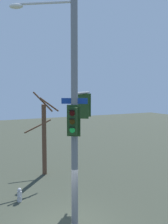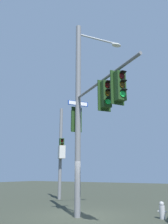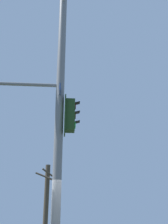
{
  "view_description": "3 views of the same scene",
  "coord_description": "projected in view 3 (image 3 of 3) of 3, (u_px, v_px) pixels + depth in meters",
  "views": [
    {
      "loc": [
        9.42,
        -3.86,
        5.88
      ],
      "look_at": [
        0.13,
        0.8,
        4.94
      ],
      "focal_mm": 40.36,
      "sensor_mm": 36.0,
      "label": 1
    },
    {
      "loc": [
        -6.35,
        10.22,
        1.93
      ],
      "look_at": [
        -0.53,
        0.62,
        4.85
      ],
      "focal_mm": 38.04,
      "sensor_mm": 36.0,
      "label": 2
    },
    {
      "loc": [
        -4.71,
        -6.57,
        1.4
      ],
      "look_at": [
        0.49,
        -0.14,
        4.67
      ],
      "focal_mm": 43.54,
      "sensor_mm": 36.0,
      "label": 3
    }
  ],
  "objects": [
    {
      "name": "main_signal_pole_assembly",
      "position": [
        35.0,
        97.0,
        9.03
      ],
      "size": [
        4.91,
        5.33,
        9.88
      ],
      "rotation": [
        0.0,
        0.0,
        2.54
      ],
      "color": "slate",
      "rests_on": "ground"
    },
    {
      "name": "bare_tree_across_street",
      "position": [
        47.0,
        201.0,
        15.74
      ],
      "size": [
        1.83,
        1.12,
        4.48
      ],
      "color": "#433B2F",
      "rests_on": "ground"
    }
  ]
}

